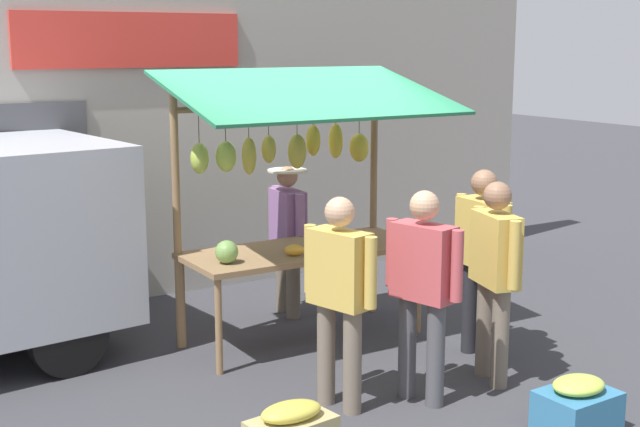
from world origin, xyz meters
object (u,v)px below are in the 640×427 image
Objects in this scene: shopper_in_grey_tee at (495,267)px; produce_crate_near at (577,406)px; shopper_with_ponytail at (482,250)px; shopper_in_striped_shirt at (423,281)px; shopper_with_shopping_bag at (339,288)px; vendor_with_sunhat at (288,229)px; market_stall at (299,175)px.

shopper_in_grey_tee reaches higher than produce_crate_near.
shopper_in_striped_shirt is (1.04, 0.52, -0.01)m from shopper_with_ponytail.
shopper_with_ponytail is 0.58m from shopper_in_grey_tee.
shopper_with_shopping_bag is at bearing 55.62° from shopper_in_striped_shirt.
shopper_in_grey_tee is (0.30, 0.49, -0.01)m from shopper_with_ponytail.
shopper_in_striped_shirt is at bearing -58.34° from produce_crate_near.
shopper_in_striped_shirt is at bearing -0.36° from vendor_with_sunhat.
shopper_with_ponytail reaches higher than vendor_with_sunhat.
shopper_in_grey_tee is (-0.80, 1.73, -0.59)m from market_stall.
shopper_in_grey_tee is at bearing 16.86° from vendor_with_sunhat.
shopper_in_grey_tee reaches higher than shopper_in_striped_shirt.
shopper_in_grey_tee is at bearing 114.90° from market_stall.
shopper_with_ponytail is (-1.65, -0.30, 0.03)m from shopper_with_shopping_bag.
market_stall is 1.74m from shopper_with_shopping_bag.
shopper_with_ponytail is at bearing -94.60° from shopper_with_shopping_bag.
vendor_with_sunhat is 0.91× the size of shopper_with_ponytail.
market_stall reaches higher than shopper_with_ponytail.
shopper_with_ponytail reaches higher than shopper_in_grey_tee.
shopper_in_grey_tee is 1.30m from produce_crate_near.
vendor_with_sunhat is 0.92× the size of shopper_in_grey_tee.
shopper_in_striped_shirt reaches higher than vendor_with_sunhat.
shopper_in_grey_tee is at bearing -96.65° from produce_crate_near.
shopper_with_ponytail is 1.01× the size of shopper_in_striped_shirt.
market_stall is 3.16m from produce_crate_near.
shopper_with_shopping_bag is 1.37m from shopper_in_grey_tee.
shopper_with_ponytail is (-1.11, 1.24, -0.58)m from market_stall.
shopper_in_grey_tee is 2.98× the size of produce_crate_near.
shopper_with_ponytail reaches higher than produce_crate_near.
produce_crate_near is at bearing -163.04° from shopper_in_striped_shirt.
market_stall is 1.51× the size of shopper_in_striped_shirt.
market_stall is 1.50× the size of shopper_with_ponytail.
vendor_with_sunhat is at bearing -34.97° from shopper_with_shopping_bag.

